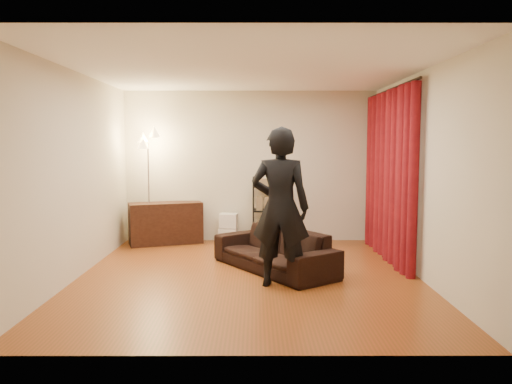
{
  "coord_description": "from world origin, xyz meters",
  "views": [
    {
      "loc": [
        0.09,
        -6.5,
        1.76
      ],
      "look_at": [
        0.1,
        0.3,
        1.1
      ],
      "focal_mm": 35.0,
      "sensor_mm": 36.0,
      "label": 1
    }
  ],
  "objects_px": {
    "media_cabinet": "(166,223)",
    "floor_lamp": "(149,189)",
    "person": "(280,208)",
    "wire_shelf": "(268,210)",
    "sofa": "(274,250)",
    "storage_boxes": "(228,228)"
  },
  "relations": [
    {
      "from": "person",
      "to": "floor_lamp",
      "type": "xyz_separation_m",
      "value": [
        -2.15,
        2.54,
        0.0
      ]
    },
    {
      "from": "person",
      "to": "media_cabinet",
      "type": "distance_m",
      "value": 3.31
    },
    {
      "from": "sofa",
      "to": "floor_lamp",
      "type": "relative_size",
      "value": 1.0
    },
    {
      "from": "floor_lamp",
      "to": "wire_shelf",
      "type": "bearing_deg",
      "value": 3.44
    },
    {
      "from": "sofa",
      "to": "storage_boxes",
      "type": "bearing_deg",
      "value": 165.37
    },
    {
      "from": "media_cabinet",
      "to": "floor_lamp",
      "type": "bearing_deg",
      "value": -178.66
    },
    {
      "from": "sofa",
      "to": "media_cabinet",
      "type": "height_order",
      "value": "media_cabinet"
    },
    {
      "from": "person",
      "to": "storage_boxes",
      "type": "bearing_deg",
      "value": -62.79
    },
    {
      "from": "person",
      "to": "wire_shelf",
      "type": "bearing_deg",
      "value": -77.13
    },
    {
      "from": "media_cabinet",
      "to": "wire_shelf",
      "type": "relative_size",
      "value": 1.07
    },
    {
      "from": "storage_boxes",
      "to": "media_cabinet",
      "type": "bearing_deg",
      "value": -174.09
    },
    {
      "from": "sofa",
      "to": "wire_shelf",
      "type": "xyz_separation_m",
      "value": [
        -0.03,
        1.89,
        0.3
      ]
    },
    {
      "from": "sofa",
      "to": "wire_shelf",
      "type": "relative_size",
      "value": 1.68
    },
    {
      "from": "sofa",
      "to": "wire_shelf",
      "type": "bearing_deg",
      "value": 145.7
    },
    {
      "from": "media_cabinet",
      "to": "floor_lamp",
      "type": "xyz_separation_m",
      "value": [
        -0.27,
        -0.1,
        0.62
      ]
    },
    {
      "from": "person",
      "to": "wire_shelf",
      "type": "xyz_separation_m",
      "value": [
        -0.07,
        2.67,
        -0.39
      ]
    },
    {
      "from": "person",
      "to": "media_cabinet",
      "type": "relative_size",
      "value": 1.57
    },
    {
      "from": "sofa",
      "to": "storage_boxes",
      "type": "xyz_separation_m",
      "value": [
        -0.74,
        1.98,
        -0.03
      ]
    },
    {
      "from": "sofa",
      "to": "person",
      "type": "relative_size",
      "value": 1.0
    },
    {
      "from": "person",
      "to": "wire_shelf",
      "type": "relative_size",
      "value": 1.67
    },
    {
      "from": "media_cabinet",
      "to": "storage_boxes",
      "type": "height_order",
      "value": "media_cabinet"
    },
    {
      "from": "sofa",
      "to": "media_cabinet",
      "type": "bearing_deg",
      "value": -170.51
    }
  ]
}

